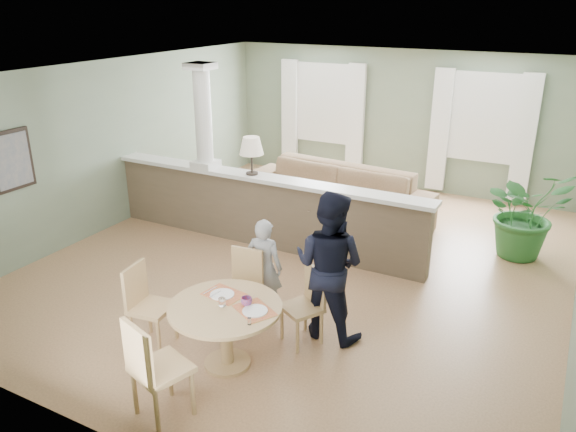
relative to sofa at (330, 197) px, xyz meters
The scene contains 12 objects.
ground 1.56m from the sofa, 78.15° to the right, with size 8.00×8.00×0.00m, color tan.
room_shell 1.59m from the sofa, 71.54° to the right, with size 7.02×8.02×2.71m.
pony_wall 1.45m from the sofa, 118.45° to the right, with size 5.32×0.38×2.70m.
sofa is the anchor object (origin of this frame).
houseplant 3.02m from the sofa, ahead, with size 1.23×1.06×1.36m, color #286429.
dining_table 4.14m from the sofa, 80.77° to the right, with size 1.15×1.15×0.79m.
chair_far_boy 3.34m from the sofa, 83.49° to the right, with size 0.45×0.45×0.91m.
chair_far_man 3.49m from the sofa, 70.21° to the right, with size 0.53×0.53×0.87m.
chair_near 5.09m from the sofa, 83.87° to the right, with size 0.58×0.58×1.02m.
chair_side 4.17m from the sofa, 94.66° to the right, with size 0.47×0.47×0.93m.
child_person 3.06m from the sofa, 80.85° to the right, with size 0.45×0.29×1.22m, color #959599.
man_person 3.36m from the sofa, 66.43° to the right, with size 0.83×0.65×1.71m, color black.
Camera 1 is at (3.22, -6.68, 3.58)m, focal length 35.00 mm.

